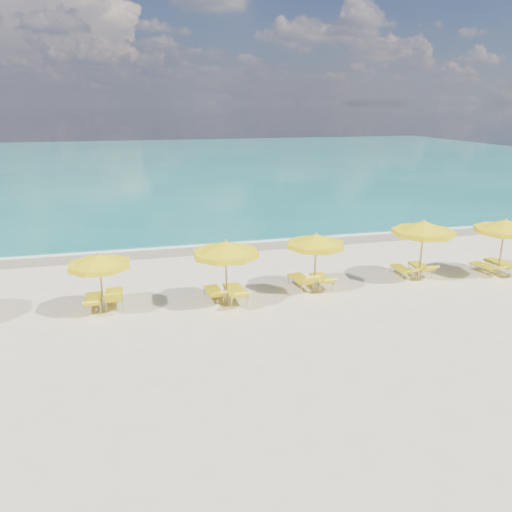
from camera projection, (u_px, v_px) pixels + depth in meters
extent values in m
plane|color=beige|center=(266.00, 296.00, 19.41)|extent=(120.00, 120.00, 0.00)
cube|color=#136B62|center=(166.00, 162.00, 63.86)|extent=(120.00, 80.00, 0.30)
cube|color=tan|center=(228.00, 246.00, 26.26)|extent=(120.00, 2.60, 0.01)
cube|color=white|center=(225.00, 242.00, 27.00)|extent=(120.00, 1.20, 0.03)
cube|color=white|center=(113.00, 215.00, 33.72)|extent=(14.00, 0.36, 0.05)
cube|color=white|center=(281.00, 190.00, 43.54)|extent=(18.00, 0.30, 0.05)
cylinder|color=tan|center=(101.00, 284.00, 17.64)|extent=(0.07, 0.07, 2.15)
cone|color=yellow|center=(99.00, 260.00, 17.37)|extent=(2.88, 2.88, 0.43)
cylinder|color=yellow|center=(99.00, 265.00, 17.44)|extent=(2.90, 2.90, 0.17)
sphere|color=tan|center=(98.00, 254.00, 17.31)|extent=(0.10, 0.10, 0.10)
cylinder|color=tan|center=(226.00, 274.00, 18.30)|extent=(0.07, 0.07, 2.40)
cone|color=yellow|center=(226.00, 247.00, 18.01)|extent=(3.15, 3.15, 0.48)
cylinder|color=yellow|center=(226.00, 254.00, 18.08)|extent=(3.18, 3.18, 0.19)
sphere|color=tan|center=(226.00, 241.00, 17.94)|extent=(0.11, 0.11, 0.11)
cylinder|color=tan|center=(315.00, 263.00, 19.81)|extent=(0.07, 0.07, 2.27)
cone|color=yellow|center=(316.00, 239.00, 19.53)|extent=(2.38, 2.38, 0.45)
cylinder|color=yellow|center=(316.00, 245.00, 19.59)|extent=(2.40, 2.40, 0.18)
sphere|color=tan|center=(316.00, 234.00, 19.46)|extent=(0.10, 0.10, 0.10)
cylinder|color=tan|center=(421.00, 251.00, 20.95)|extent=(0.08, 0.08, 2.51)
cone|color=yellow|center=(424.00, 227.00, 20.64)|extent=(3.07, 3.07, 0.50)
cylinder|color=yellow|center=(423.00, 232.00, 20.72)|extent=(3.09, 3.09, 0.20)
sphere|color=tan|center=(424.00, 221.00, 20.57)|extent=(0.11, 0.11, 0.11)
cylinder|color=tan|center=(502.00, 248.00, 21.55)|extent=(0.08, 0.08, 2.43)
cone|color=yellow|center=(505.00, 225.00, 21.25)|extent=(2.52, 2.52, 0.49)
cylinder|color=yellow|center=(504.00, 230.00, 21.32)|extent=(2.54, 2.54, 0.19)
sphere|color=tan|center=(506.00, 219.00, 21.18)|extent=(0.11, 0.11, 0.11)
cube|color=yellow|center=(93.00, 299.00, 18.21)|extent=(0.58, 1.26, 0.08)
cube|color=yellow|center=(91.00, 304.00, 17.36)|extent=(0.57, 0.55, 0.37)
cube|color=yellow|center=(114.00, 294.00, 18.52)|extent=(0.63, 1.39, 0.09)
cube|color=yellow|center=(113.00, 298.00, 17.60)|extent=(0.62, 0.53, 0.51)
cube|color=yellow|center=(213.00, 291.00, 19.02)|extent=(0.61, 1.23, 0.07)
cube|color=yellow|center=(219.00, 294.00, 18.21)|extent=(0.57, 0.54, 0.38)
cube|color=yellow|center=(235.00, 290.00, 18.91)|extent=(0.65, 1.43, 0.09)
cube|color=yellow|center=(241.00, 295.00, 17.94)|extent=(0.64, 0.62, 0.42)
cube|color=yellow|center=(300.00, 279.00, 20.22)|extent=(0.74, 1.39, 0.08)
cube|color=yellow|center=(310.00, 280.00, 19.36)|extent=(0.65, 0.56, 0.50)
cube|color=yellow|center=(321.00, 278.00, 20.42)|extent=(0.55, 1.23, 0.08)
cube|color=yellow|center=(329.00, 281.00, 19.58)|extent=(0.55, 0.53, 0.37)
cube|color=yellow|center=(401.00, 268.00, 21.65)|extent=(0.55, 1.16, 0.07)
cube|color=yellow|center=(411.00, 271.00, 20.86)|extent=(0.53, 0.52, 0.34)
cube|color=yellow|center=(420.00, 266.00, 21.87)|extent=(0.66, 1.29, 0.08)
cube|color=yellow|center=(430.00, 269.00, 21.00)|extent=(0.60, 0.58, 0.39)
cube|color=yellow|center=(483.00, 265.00, 22.03)|extent=(0.71, 1.23, 0.07)
cube|color=yellow|center=(499.00, 268.00, 21.28)|extent=(0.60, 0.60, 0.30)
cube|color=yellow|center=(500.00, 263.00, 22.22)|extent=(0.78, 1.43, 0.08)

